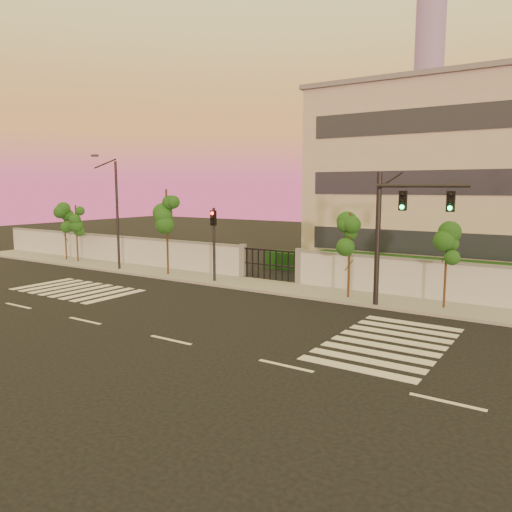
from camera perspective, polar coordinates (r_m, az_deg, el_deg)
name	(u,v)px	position (r m, az deg, el deg)	size (l,w,h in m)	color
ground	(171,340)	(19.37, -9.71, -9.46)	(120.00, 120.00, 0.00)	black
sidewalk	(302,290)	(27.70, 5.26, -3.95)	(60.00, 3.00, 0.15)	gray
perimeter_wall	(316,269)	(28.78, 6.88, -1.51)	(60.00, 0.36, 2.20)	silver
hedge_row	(352,269)	(30.86, 10.90, -1.43)	(41.00, 4.25, 1.80)	#0F3411
distant_skyscraper	(428,85)	(308.74, 19.06, 17.96)	(16.00, 16.00, 118.00)	slate
road_markings	(202,313)	(23.08, -6.22, -6.53)	(57.00, 7.62, 0.02)	silver
street_tree_a	(65,219)	(41.39, -21.01, 4.00)	(1.39, 1.11, 4.50)	#382314
street_tree_b	(76,221)	(39.97, -19.84, 3.83)	(1.41, 1.12, 4.40)	#382314
street_tree_c	(167,213)	(32.40, -10.12, 4.90)	(1.56, 1.24, 5.60)	#382314
street_tree_d	(350,236)	(25.59, 10.72, 2.26)	(1.42, 1.13, 4.47)	#382314
street_tree_e	(447,250)	(24.60, 21.01, 0.66)	(1.35, 1.07, 3.89)	#382314
traffic_signal_main	(395,224)	(23.88, 15.61, 3.56)	(4.02, 1.09, 6.42)	black
traffic_signal_secondary	(214,236)	(29.75, -4.85, 2.34)	(0.35, 0.34, 4.53)	black
streetlight_west	(115,210)	(35.19, -15.78, 5.12)	(0.47, 1.88, 7.81)	black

